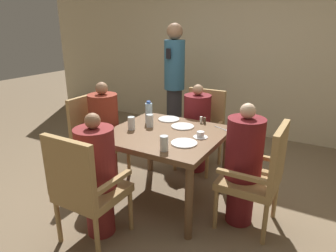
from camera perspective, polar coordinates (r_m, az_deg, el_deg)
name	(u,v)px	position (r m, az deg, el deg)	size (l,w,h in m)	color
ground_plane	(166,197)	(3.26, -0.46, -13.40)	(16.00, 16.00, 0.00)	#7A664C
wall_back	(242,47)	(4.97, 13.90, 14.48)	(8.00, 0.06, 2.80)	beige
dining_table	(165,141)	(2.97, -0.49, -2.95)	(1.09, 1.02, 0.73)	brown
chair_left_side	(96,136)	(3.54, -13.63, -1.77)	(0.49, 0.49, 0.97)	#A88451
diner_in_left_chair	(105,132)	(3.42, -11.95, -1.11)	(0.32, 0.32, 1.16)	maroon
chair_far_side	(201,126)	(3.76, 6.39, -0.09)	(0.49, 0.49, 0.97)	#A88451
diner_in_far_chair	(197,127)	(3.62, 5.50, -0.28)	(0.32, 0.32, 1.08)	maroon
chair_right_side	(259,174)	(2.71, 16.97, -8.68)	(0.49, 0.49, 0.97)	#A88451
diner_in_right_chair	(243,164)	(2.71, 14.11, -7.05)	(0.32, 0.32, 1.13)	maroon
chair_near_corner	(85,186)	(2.50, -15.55, -11.01)	(0.49, 0.49, 0.97)	#A88451
diner_in_near_chair	(97,175)	(2.57, -13.35, -8.99)	(0.32, 0.32, 1.09)	maroon
standing_host	(174,81)	(4.44, 1.22, 8.57)	(0.30, 0.33, 1.75)	#2D2D33
plate_main_left	(183,126)	(3.08, 2.79, -0.07)	(0.23, 0.23, 0.01)	white
plate_main_right	(184,143)	(2.66, 3.08, -3.25)	(0.23, 0.23, 0.01)	white
plate_dessert_center	(169,119)	(3.31, 0.17, 1.31)	(0.23, 0.23, 0.01)	white
teacup_with_saucer	(200,135)	(2.81, 6.21, -1.75)	(0.14, 0.14, 0.06)	white
water_bottle	(149,113)	(3.19, -3.68, 2.53)	(0.08, 0.08, 0.24)	#A3C6DB
glass_tall_near	(164,143)	(2.49, -0.75, -3.32)	(0.07, 0.07, 0.13)	silver
glass_tall_mid	(131,123)	(3.01, -6.99, 0.53)	(0.07, 0.07, 0.13)	silver
glass_tall_far	(150,121)	(3.08, -3.47, 1.03)	(0.07, 0.07, 0.13)	silver
salt_shaker	(201,120)	(3.21, 6.33, 1.19)	(0.03, 0.03, 0.07)	white
pepper_shaker	(205,120)	(3.20, 6.97, 1.05)	(0.03, 0.03, 0.07)	#4C3D2D
fork_beside_plate	(222,129)	(3.07, 10.31, -0.53)	(0.17, 0.09, 0.00)	silver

